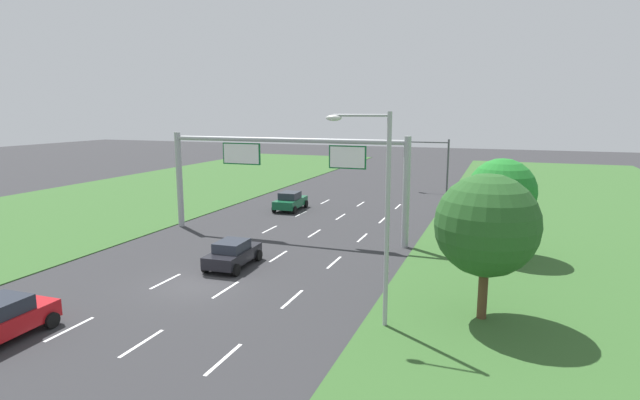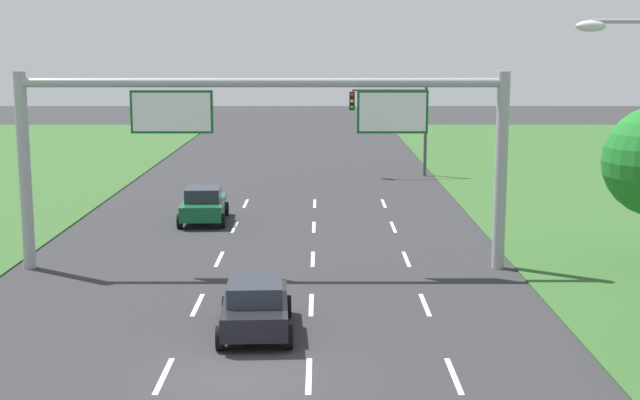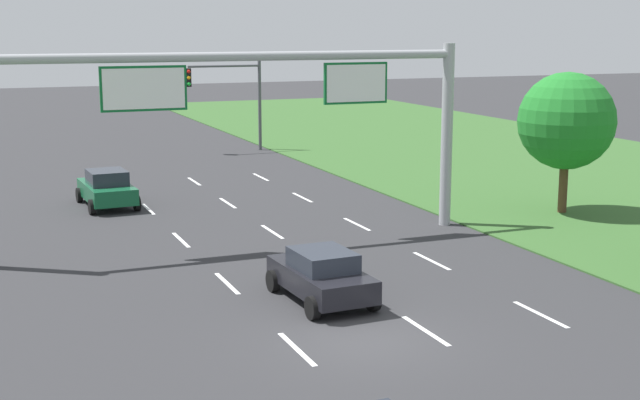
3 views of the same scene
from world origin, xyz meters
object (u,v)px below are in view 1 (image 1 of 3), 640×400
at_px(traffic_light_mast, 430,155).
at_px(roadside_tree_near, 487,225).
at_px(sign_gantry, 284,166).
at_px(roadside_tree_mid, 502,192).
at_px(car_mid_lane, 233,253).
at_px(street_lamp, 378,201).
at_px(car_lead_silver, 290,201).

bearing_deg(traffic_light_mast, roadside_tree_near, -78.13).
height_order(sign_gantry, traffic_light_mast, sign_gantry).
xyz_separation_m(sign_gantry, roadside_tree_mid, (13.90, 0.04, -1.04)).
distance_m(sign_gantry, traffic_light_mast, 24.09).
bearing_deg(car_mid_lane, sign_gantry, 88.45).
distance_m(traffic_light_mast, street_lamp, 35.40).
distance_m(sign_gantry, street_lamp, 15.33).
relative_size(car_mid_lane, roadside_tree_near, 0.66).
xyz_separation_m(car_mid_lane, traffic_light_mast, (6.29, 30.53, 3.11)).
distance_m(traffic_light_mast, roadside_tree_near, 33.89).
xyz_separation_m(car_lead_silver, sign_gantry, (3.33, -8.54, 4.08)).
height_order(car_lead_silver, street_lamp, street_lamp).
xyz_separation_m(traffic_light_mast, street_lamp, (2.99, -35.26, 1.21)).
distance_m(car_mid_lane, roadside_tree_near, 13.91).
xyz_separation_m(roadside_tree_near, roadside_tree_mid, (0.47, 10.02, -0.15)).
bearing_deg(roadside_tree_mid, car_mid_lane, -151.77).
bearing_deg(sign_gantry, roadside_tree_near, -36.62).
bearing_deg(street_lamp, car_lead_silver, 121.78).
height_order(car_lead_silver, car_mid_lane, car_lead_silver).
bearing_deg(sign_gantry, traffic_light_mast, 74.45).
height_order(car_mid_lane, roadside_tree_mid, roadside_tree_mid).
xyz_separation_m(traffic_light_mast, roadside_tree_mid, (7.45, -23.15, -0.03)).
height_order(car_mid_lane, street_lamp, street_lamp).
bearing_deg(street_lamp, roadside_tree_mid, 69.80).
height_order(roadside_tree_near, roadside_tree_mid, roadside_tree_near).
bearing_deg(roadside_tree_near, roadside_tree_mid, 87.29).
bearing_deg(roadside_tree_near, traffic_light_mast, 101.87).
xyz_separation_m(car_mid_lane, sign_gantry, (-0.16, 7.34, 4.11)).
bearing_deg(car_mid_lane, traffic_light_mast, 75.56).
height_order(car_mid_lane, sign_gantry, sign_gantry).
bearing_deg(car_lead_silver, sign_gantry, -71.53).
relative_size(car_mid_lane, sign_gantry, 0.23).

